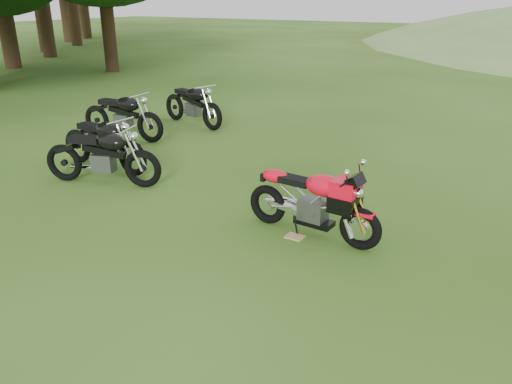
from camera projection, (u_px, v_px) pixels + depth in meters
The scene contains 8 objects.
ground at pixel (250, 261), 6.14m from camera, with size 120.00×120.00×0.00m, color #2A5011.
treeline at pixel (90, 55), 27.78m from camera, with size 28.00×32.00×14.00m, color black, non-canonical shape.
sport_motorcycle at pixel (312, 196), 6.61m from camera, with size 1.88×0.47×1.13m, color red, non-canonical shape.
plywood_board at pixel (295, 237), 6.74m from camera, with size 0.24×0.19×0.02m, color tan.
vintage_moto_a at pixel (102, 154), 8.46m from camera, with size 2.06×0.48×1.09m, color black, non-canonical shape.
vintage_moto_b at pixel (103, 141), 9.23m from camera, with size 2.05×0.47×1.08m, color black, non-canonical shape.
vintage_moto_c at pixel (122, 114), 11.23m from camera, with size 2.14×0.50×1.13m, color black, non-canonical shape.
vintage_moto_d at pixel (192, 103), 12.42m from camera, with size 2.12×0.49×1.12m, color black, non-canonical shape.
Camera 1 is at (2.89, -4.57, 3.03)m, focal length 35.00 mm.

